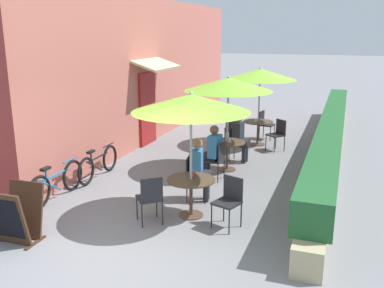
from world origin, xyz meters
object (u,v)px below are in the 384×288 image
object	(u,v)px
cafe_chair_mid_left	(217,158)
bicycle_second	(98,164)
coffee_cup_near	(193,174)
cafe_chair_far_left	(265,123)
seated_patron_mid_left	(213,150)
seated_patron_mid_right	(240,136)
menu_board	(17,215)
seated_patron_near_back	(199,167)
patio_umbrella_near	(191,103)
cafe_chair_far_back	(278,132)
coffee_cup_mid	(230,141)
cafe_chair_near_left	(150,196)
cafe_chair_mid_right	(236,142)
patio_table_near	(191,188)
bicycle_leaning	(56,183)
patio_umbrella_mid	(228,84)
patio_table_mid	(227,148)
patio_umbrella_far	(260,74)
patio_table_far	(258,127)
cafe_chair_near_right	(229,198)
cafe_chair_far_right	(232,128)
cafe_chair_near_back	(194,175)
coffee_cup_far	(256,120)

from	to	relation	value
cafe_chair_mid_left	bicycle_second	xyz separation A→B (m)	(-2.58, -0.78, -0.19)
coffee_cup_near	cafe_chair_far_left	xyz separation A→B (m)	(0.17, 6.04, -0.23)
seated_patron_mid_left	seated_patron_mid_right	distance (m)	1.55
menu_board	seated_patron_near_back	bearing A→B (deg)	48.87
patio_umbrella_near	menu_board	bearing A→B (deg)	-140.62
cafe_chair_far_back	coffee_cup_mid	bearing A→B (deg)	110.22
cafe_chair_near_left	cafe_chair_mid_right	distance (m)	4.16
patio_table_near	bicycle_leaning	size ratio (longest dim) A/B	0.51
patio_umbrella_mid	bicycle_leaning	size ratio (longest dim) A/B	1.33
patio_table_mid	bicycle_leaning	size ratio (longest dim) A/B	0.51
patio_umbrella_near	bicycle_second	distance (m)	3.44
coffee_cup_near	patio_umbrella_far	distance (m)	5.43
patio_table_far	cafe_chair_far_left	world-z (taller)	cafe_chair_far_left
cafe_chair_near_right	patio_table_far	size ratio (longest dim) A/B	1.00
cafe_chair_far_right	menu_board	world-z (taller)	menu_board
cafe_chair_far_left	cafe_chair_far_right	world-z (taller)	same
cafe_chair_near_back	coffee_cup_far	distance (m)	4.59
cafe_chair_near_back	patio_umbrella_far	distance (m)	4.92
cafe_chair_near_left	patio_umbrella_near	bearing A→B (deg)	5.64
bicycle_leaning	bicycle_second	bearing A→B (deg)	86.74
seated_patron_near_back	patio_table_far	xyz separation A→B (m)	(0.22, 4.64, -0.15)
menu_board	cafe_chair_far_left	bearing A→B (deg)	71.44
cafe_chair_near_back	coffee_cup_near	xyz separation A→B (m)	(0.21, -0.60, 0.23)
cafe_chair_near_left	seated_patron_mid_left	xyz separation A→B (m)	(0.30, 2.60, 0.17)
patio_umbrella_near	cafe_chair_far_right	world-z (taller)	patio_umbrella_near
seated_patron_mid_left	cafe_chair_far_right	bearing A→B (deg)	13.45
cafe_chair_mid_left	seated_patron_mid_left	world-z (taller)	seated_patron_mid_left
menu_board	bicycle_leaning	bearing A→B (deg)	105.84
cafe_chair_mid_left	patio_table_near	bearing A→B (deg)	-169.80
cafe_chair_near_back	patio_umbrella_far	size ratio (longest dim) A/B	0.38
seated_patron_near_back	patio_table_near	bearing A→B (deg)	-2.61
cafe_chair_near_left	menu_board	size ratio (longest dim) A/B	0.95
seated_patron_mid_left	bicycle_second	world-z (taller)	seated_patron_mid_left
patio_umbrella_mid	cafe_chair_far_back	distance (m)	2.80
seated_patron_mid_right	cafe_chair_far_back	size ratio (longest dim) A/B	1.44
patio_table_mid	patio_umbrella_far	xyz separation A→B (m)	(0.22, 2.61, 1.53)
cafe_chair_far_left	cafe_chair_far_back	distance (m)	1.35
seated_patron_near_back	patio_table_mid	distance (m)	2.03
patio_umbrella_near	seated_patron_mid_right	bearing A→B (deg)	89.73
patio_umbrella_near	cafe_chair_far_left	bearing A→B (deg)	88.48
cafe_chair_near_left	seated_patron_mid_right	distance (m)	4.17
coffee_cup_mid	bicycle_second	distance (m)	3.09
cafe_chair_near_back	cafe_chair_far_left	distance (m)	5.45
patio_umbrella_near	coffee_cup_mid	xyz separation A→B (m)	(-0.04, 2.75, -1.32)
patio_umbrella_near	coffee_cup_near	xyz separation A→B (m)	(-0.01, 0.14, -1.32)
patio_umbrella_mid	cafe_chair_mid_left	bearing A→B (deg)	-91.07
cafe_chair_mid_right	cafe_chair_far_left	xyz separation A→B (m)	(0.26, 2.61, 0.00)
cafe_chair_far_right	patio_table_near	bearing A→B (deg)	-103.53
patio_table_near	bicycle_second	size ratio (longest dim) A/B	0.52
cafe_chair_near_right	coffee_cup_near	world-z (taller)	cafe_chair_near_right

